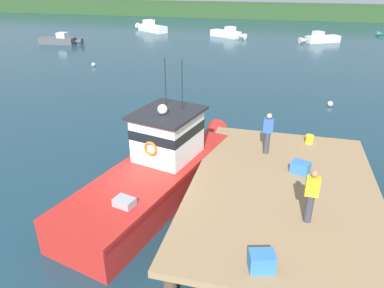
{
  "coord_description": "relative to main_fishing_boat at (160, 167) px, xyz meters",
  "views": [
    {
      "loc": [
        4.34,
        -10.31,
        7.49
      ],
      "look_at": [
        1.2,
        2.06,
        1.4
      ],
      "focal_mm": 33.53,
      "sensor_mm": 36.0,
      "label": 1
    }
  ],
  "objects": [
    {
      "name": "ground_plane",
      "position": [
        -0.34,
        -0.61,
        -1.01
      ],
      "size": [
        200.0,
        200.0,
        0.0
      ],
      "primitive_type": "plane",
      "color": "#193847"
    },
    {
      "name": "dock",
      "position": [
        4.46,
        -0.61,
        0.07
      ],
      "size": [
        6.0,
        9.0,
        1.2
      ],
      "color": "#4C3D2D",
      "rests_on": "ground"
    },
    {
      "name": "main_fishing_boat",
      "position": [
        0.0,
        0.0,
        0.0
      ],
      "size": [
        4.39,
        9.95,
        4.8
      ],
      "color": "red",
      "rests_on": "ground"
    },
    {
      "name": "crate_stack_near_edge",
      "position": [
        4.02,
        -4.37,
        0.43
      ],
      "size": [
        0.7,
        0.58,
        0.47
      ],
      "primitive_type": "cube",
      "rotation": [
        0.0,
        0.0,
        0.27
      ],
      "color": "#3370B2",
      "rests_on": "dock"
    },
    {
      "name": "crate_single_far",
      "position": [
        4.98,
        0.52,
        0.4
      ],
      "size": [
        0.72,
        0.64,
        0.42
      ],
      "primitive_type": "cube",
      "rotation": [
        0.0,
        0.0,
        -0.4
      ],
      "color": "#3370B2",
      "rests_on": "dock"
    },
    {
      "name": "bait_bucket",
      "position": [
        5.39,
        3.15,
        0.36
      ],
      "size": [
        0.32,
        0.32,
        0.34
      ],
      "primitive_type": "cylinder",
      "color": "yellow",
      "rests_on": "dock"
    },
    {
      "name": "deckhand_by_the_boat",
      "position": [
        3.73,
        1.79,
        1.05
      ],
      "size": [
        0.36,
        0.22,
        1.63
      ],
      "color": "#383842",
      "rests_on": "dock"
    },
    {
      "name": "deckhand_further_back",
      "position": [
        5.13,
        -2.21,
        1.05
      ],
      "size": [
        0.36,
        0.22,
        1.63
      ],
      "color": "#383842",
      "rests_on": "dock"
    },
    {
      "name": "moored_boat_far_right",
      "position": [
        -3.3,
        36.66,
        -0.54
      ],
      "size": [
        5.09,
        3.62,
        1.35
      ],
      "color": "white",
      "rests_on": "ground"
    },
    {
      "name": "moored_boat_near_channel",
      "position": [
        7.99,
        35.43,
        -0.56
      ],
      "size": [
        4.96,
        3.51,
        1.31
      ],
      "color": "silver",
      "rests_on": "ground"
    },
    {
      "name": "moored_boat_off_the_point",
      "position": [
        -21.44,
        26.85,
        -0.55
      ],
      "size": [
        5.24,
        1.54,
        1.32
      ],
      "color": "#4C4C51",
      "rests_on": "ground"
    },
    {
      "name": "moored_boat_outer_mooring",
      "position": [
        -14.73,
        38.97,
        -0.47
      ],
      "size": [
        5.77,
        4.4,
        1.56
      ],
      "color": "silver",
      "rests_on": "ground"
    },
    {
      "name": "mooring_buoy_channel_marker",
      "position": [
        -12.31,
        17.69,
        -0.84
      ],
      "size": [
        0.34,
        0.34,
        0.34
      ],
      "primitive_type": "sphere",
      "color": "silver",
      "rests_on": "ground"
    },
    {
      "name": "mooring_buoy_outer",
      "position": [
        7.13,
        11.71,
        -0.84
      ],
      "size": [
        0.33,
        0.33,
        0.33
      ],
      "primitive_type": "sphere",
      "color": "silver",
      "rests_on": "ground"
    },
    {
      "name": "far_shoreline",
      "position": [
        -0.34,
        61.39,
        0.19
      ],
      "size": [
        120.0,
        8.0,
        2.4
      ],
      "primitive_type": "cube",
      "color": "#284723",
      "rests_on": "ground"
    }
  ]
}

